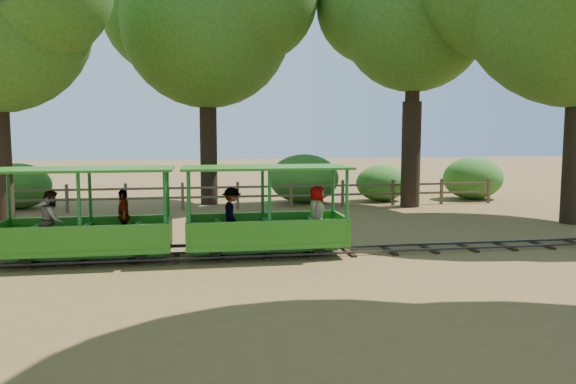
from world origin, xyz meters
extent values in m
plane|color=olive|center=(0.00, 0.00, 0.00)|extent=(90.00, 90.00, 0.00)
cube|color=#3F3D3A|center=(0.00, -0.30, 0.08)|extent=(22.00, 0.05, 0.05)
cube|color=#3F3D3A|center=(0.00, 0.30, 0.08)|extent=(22.00, 0.05, 0.05)
cube|color=#382314|center=(0.00, 0.00, 0.03)|extent=(0.12, 1.00, 0.05)
cube|color=#382314|center=(-5.00, 0.00, 0.03)|extent=(0.12, 1.00, 0.05)
cube|color=#382314|center=(5.00, 0.00, 0.03)|extent=(0.12, 1.00, 0.05)
cube|color=#2D7C1B|center=(-4.91, 0.00, 0.33)|extent=(3.63, 1.39, 0.11)
cube|color=#166321|center=(-4.91, 0.00, 0.21)|extent=(3.26, 0.53, 0.15)
cube|color=#2D7C1B|center=(-4.91, -0.65, 0.65)|extent=(3.63, 0.06, 0.53)
cube|color=#2D7C1B|center=(-4.91, 0.65, 0.65)|extent=(3.63, 0.06, 0.53)
cube|color=#2D7C1B|center=(-4.91, 0.00, 2.04)|extent=(3.79, 1.55, 0.05)
cylinder|color=#166321|center=(-6.64, 0.63, 1.19)|extent=(0.07, 0.07, 1.71)
cylinder|color=#166321|center=(-3.18, -0.63, 1.19)|extent=(0.07, 0.07, 1.71)
cylinder|color=#166321|center=(-3.18, 0.63, 1.19)|extent=(0.07, 0.07, 1.71)
cube|color=#166321|center=(-6.00, 0.00, 0.60)|extent=(0.13, 1.17, 0.43)
cube|color=#166321|center=(-4.91, 0.00, 0.60)|extent=(0.13, 1.17, 0.43)
cube|color=#166321|center=(-3.82, 0.00, 0.60)|extent=(0.13, 1.17, 0.43)
cylinder|color=black|center=(-6.07, -0.36, 0.25)|extent=(0.30, 0.06, 0.30)
cylinder|color=black|center=(-6.07, 0.36, 0.25)|extent=(0.30, 0.06, 0.30)
cylinder|color=black|center=(-3.75, -0.36, 0.25)|extent=(0.30, 0.06, 0.30)
cylinder|color=black|center=(-3.75, 0.36, 0.25)|extent=(0.30, 0.06, 0.30)
imported|color=gray|center=(-5.52, -0.32, 1.01)|extent=(0.51, 0.64, 1.24)
imported|color=gray|center=(-4.14, 0.26, 0.98)|extent=(0.38, 0.72, 1.18)
cube|color=#2D7C1B|center=(-0.96, 0.00, 0.33)|extent=(3.63, 1.39, 0.11)
cube|color=#166321|center=(-0.96, 0.00, 0.21)|extent=(3.26, 0.53, 0.15)
cube|color=#2D7C1B|center=(-0.96, -0.65, 0.65)|extent=(3.63, 0.06, 0.53)
cube|color=#2D7C1B|center=(-0.96, 0.65, 0.65)|extent=(3.63, 0.06, 0.53)
cube|color=#2D7C1B|center=(-0.96, 0.00, 2.04)|extent=(3.79, 1.55, 0.05)
cylinder|color=#166321|center=(-2.69, -0.63, 1.19)|extent=(0.07, 0.07, 1.71)
cylinder|color=#166321|center=(-2.69, 0.63, 1.19)|extent=(0.07, 0.07, 1.71)
cylinder|color=#166321|center=(0.76, -0.63, 1.19)|extent=(0.07, 0.07, 1.71)
cylinder|color=#166321|center=(0.76, 0.63, 1.19)|extent=(0.07, 0.07, 1.71)
cube|color=#166321|center=(-2.05, 0.00, 0.60)|extent=(0.13, 1.17, 0.43)
cube|color=#166321|center=(-0.96, 0.00, 0.60)|extent=(0.13, 1.17, 0.43)
cube|color=#166321|center=(0.12, 0.00, 0.60)|extent=(0.13, 1.17, 0.43)
cylinder|color=black|center=(-2.13, -0.36, 0.25)|extent=(0.30, 0.06, 0.30)
cylinder|color=black|center=(-2.13, 0.36, 0.25)|extent=(0.30, 0.06, 0.30)
cylinder|color=black|center=(0.20, -0.36, 0.25)|extent=(0.30, 0.06, 0.30)
cylinder|color=black|center=(0.20, 0.36, 0.25)|extent=(0.30, 0.06, 0.30)
imported|color=gray|center=(-1.73, 0.18, 0.98)|extent=(0.50, 0.80, 1.19)
imported|color=gray|center=(0.18, -0.21, 1.01)|extent=(0.50, 0.67, 1.23)
cylinder|color=#2D2116|center=(-8.50, 6.00, 1.74)|extent=(0.70, 0.70, 3.48)
cylinder|color=#2D2116|center=(-2.00, 9.50, 1.91)|extent=(0.66, 0.66, 3.82)
cylinder|color=#2D2116|center=(-2.00, 9.50, 4.91)|extent=(0.50, 0.50, 2.18)
sphere|color=#285019|center=(-2.00, 9.50, 6.98)|extent=(6.51, 6.51, 6.51)
sphere|color=#285019|center=(-3.47, 10.64, 7.63)|extent=(5.21, 5.21, 5.21)
cylinder|color=#2D2116|center=(5.50, 7.50, 1.98)|extent=(0.72, 0.72, 3.95)
cylinder|color=#2D2116|center=(5.50, 7.50, 5.08)|extent=(0.54, 0.54, 2.26)
sphere|color=#285019|center=(5.50, 7.50, 7.03)|extent=(5.46, 5.46, 5.46)
sphere|color=#285019|center=(4.27, 8.46, 7.57)|extent=(4.37, 4.37, 4.37)
cylinder|color=#2D2116|center=(9.00, 3.00, 1.94)|extent=(0.68, 0.68, 3.89)
cube|color=brown|center=(-9.00, 8.00, 0.50)|extent=(0.10, 0.10, 1.00)
cube|color=brown|center=(-7.00, 8.00, 0.50)|extent=(0.10, 0.10, 1.00)
cube|color=brown|center=(-5.00, 8.00, 0.50)|extent=(0.10, 0.10, 1.00)
cube|color=brown|center=(-3.00, 8.00, 0.50)|extent=(0.10, 0.10, 1.00)
cube|color=brown|center=(-1.00, 8.00, 0.50)|extent=(0.10, 0.10, 1.00)
cube|color=brown|center=(1.00, 8.00, 0.50)|extent=(0.10, 0.10, 1.00)
cube|color=brown|center=(3.00, 8.00, 0.50)|extent=(0.10, 0.10, 1.00)
cube|color=brown|center=(5.00, 8.00, 0.50)|extent=(0.10, 0.10, 1.00)
cube|color=brown|center=(7.00, 8.00, 0.50)|extent=(0.10, 0.10, 1.00)
cube|color=brown|center=(9.00, 8.00, 0.50)|extent=(0.10, 0.10, 1.00)
cube|color=brown|center=(0.00, 8.00, 0.80)|extent=(18.00, 0.06, 0.08)
cube|color=brown|center=(0.00, 8.00, 0.45)|extent=(18.00, 0.06, 0.08)
ellipsoid|color=#2D6B1E|center=(-9.00, 9.30, 0.84)|extent=(2.43, 1.87, 1.69)
ellipsoid|color=#2D6B1E|center=(1.76, 9.30, 0.97)|extent=(2.80, 2.16, 1.94)
ellipsoid|color=#2D6B1E|center=(4.99, 9.30, 0.74)|extent=(2.14, 1.64, 1.48)
ellipsoid|color=#2D6B1E|center=(9.00, 9.30, 0.89)|extent=(2.57, 1.98, 1.78)
camera|label=1|loc=(-2.56, -12.58, 2.87)|focal=35.00mm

